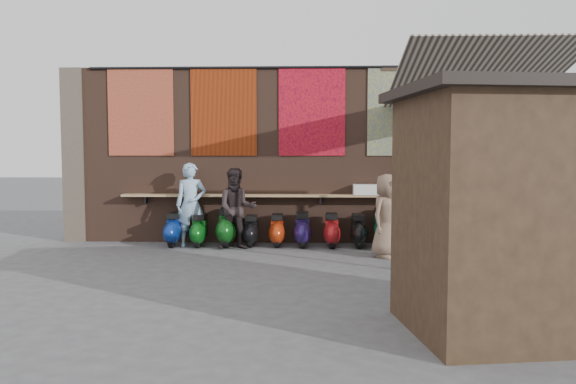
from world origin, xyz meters
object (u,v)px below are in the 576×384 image
(scooter_stool_1, at_px, (199,230))
(scooter_stool_6, at_px, (332,230))
(scooter_stool_7, at_px, (358,231))
(scooter_stool_0, at_px, (174,230))
(diner_right, at_px, (237,209))
(shopper_navy, at_px, (473,220))
(market_stall, at_px, (521,216))
(scooter_stool_5, at_px, (303,230))
(scooter_stool_8, at_px, (383,228))
(scooter_stool_10, at_px, (435,230))
(scooter_stool_3, at_px, (251,231))
(shopper_grey, at_px, (575,225))
(scooter_stool_4, at_px, (277,230))
(shelf_box, at_px, (366,190))
(diner_left, at_px, (191,205))
(shopper_tan, at_px, (386,216))
(scooter_stool_2, at_px, (227,227))
(scooter_stool_9, at_px, (410,229))

(scooter_stool_1, distance_m, scooter_stool_6, 2.92)
(scooter_stool_7, bearing_deg, scooter_stool_1, -179.84)
(scooter_stool_0, relative_size, diner_right, 0.44)
(shopper_navy, xyz_separation_m, market_stall, (-0.73, -4.27, 0.57))
(scooter_stool_5, height_order, scooter_stool_8, scooter_stool_8)
(scooter_stool_0, height_order, scooter_stool_10, scooter_stool_10)
(scooter_stool_3, xyz_separation_m, shopper_grey, (5.89, -2.46, 0.48))
(scooter_stool_4, bearing_deg, scooter_stool_8, -0.65)
(shelf_box, relative_size, diner_left, 0.30)
(diner_right, bearing_deg, scooter_stool_3, 47.71)
(scooter_stool_0, relative_size, scooter_stool_3, 1.09)
(scooter_stool_7, xyz_separation_m, shopper_tan, (0.44, -1.18, 0.47))
(scooter_stool_0, relative_size, scooter_stool_7, 1.03)
(scooter_stool_0, bearing_deg, scooter_stool_3, 1.87)
(scooter_stool_1, height_order, scooter_stool_7, scooter_stool_7)
(scooter_stool_0, bearing_deg, scooter_stool_5, 0.59)
(scooter_stool_2, xyz_separation_m, scooter_stool_7, (2.89, -0.04, -0.07))
(diner_left, height_order, shopper_navy, diner_left)
(scooter_stool_6, xyz_separation_m, scooter_stool_7, (0.58, -0.01, -0.01))
(scooter_stool_3, height_order, market_stall, market_stall)
(shopper_grey, bearing_deg, shelf_box, -7.50)
(scooter_stool_4, distance_m, scooter_stool_10, 3.46)
(scooter_stool_3, bearing_deg, scooter_stool_9, -0.00)
(scooter_stool_2, bearing_deg, market_stall, -53.98)
(scooter_stool_0, relative_size, scooter_stool_9, 0.92)
(scooter_stool_4, xyz_separation_m, scooter_stool_5, (0.56, -0.03, 0.02))
(scooter_stool_4, height_order, scooter_stool_5, scooter_stool_5)
(scooter_stool_9, relative_size, diner_left, 0.46)
(scooter_stool_10, height_order, diner_right, diner_right)
(scooter_stool_5, relative_size, shopper_navy, 0.50)
(scooter_stool_4, xyz_separation_m, shopper_grey, (5.31, -2.47, 0.47))
(scooter_stool_0, height_order, shopper_navy, shopper_navy)
(scooter_stool_10, bearing_deg, scooter_stool_1, -179.70)
(shopper_grey, bearing_deg, scooter_stool_7, -2.39)
(scooter_stool_8, xyz_separation_m, diner_left, (-4.23, -0.01, 0.51))
(scooter_stool_6, xyz_separation_m, shopper_navy, (2.64, -1.50, 0.42))
(scooter_stool_10, xyz_separation_m, shopper_grey, (1.85, -2.42, 0.44))
(scooter_stool_2, xyz_separation_m, scooter_stool_8, (3.43, 0.00, -0.01))
(scooter_stool_7, distance_m, diner_right, 2.70)
(scooter_stool_8, xyz_separation_m, market_stall, (0.79, -5.80, 0.94))
(scooter_stool_8, height_order, diner_right, diner_right)
(scooter_stool_0, bearing_deg, scooter_stool_4, 1.59)
(scooter_stool_3, xyz_separation_m, market_stall, (3.69, -5.82, 1.02))
(market_stall, bearing_deg, scooter_stool_0, 124.83)
(scooter_stool_9, xyz_separation_m, diner_right, (-3.76, -0.42, 0.47))
(scooter_stool_8, bearing_deg, scooter_stool_7, -175.30)
(scooter_stool_8, distance_m, diner_left, 4.26)
(scooter_stool_0, xyz_separation_m, scooter_stool_1, (0.57, -0.02, -0.02))
(scooter_stool_4, distance_m, diner_left, 2.00)
(shopper_navy, bearing_deg, scooter_stool_10, -111.84)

